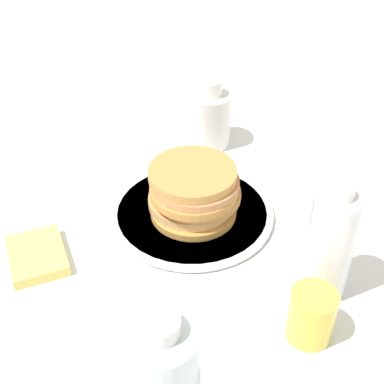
# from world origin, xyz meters

# --- Properties ---
(ground_plane) EXTENTS (4.00, 4.00, 0.00)m
(ground_plane) POSITION_xyz_m (0.00, 0.00, 0.00)
(ground_plane) COLOR white
(plate) EXTENTS (0.29, 0.29, 0.01)m
(plate) POSITION_xyz_m (0.03, -0.02, 0.01)
(plate) COLOR white
(plate) RESTS_ON ground_plane
(pancake_stack) EXTENTS (0.16, 0.16, 0.09)m
(pancake_stack) POSITION_xyz_m (0.03, -0.02, 0.06)
(pancake_stack) COLOR gold
(pancake_stack) RESTS_ON plate
(juice_glass) EXTENTS (0.07, 0.07, 0.08)m
(juice_glass) POSITION_xyz_m (-0.26, 0.08, 0.04)
(juice_glass) COLOR yellow
(juice_glass) RESTS_ON ground_plane
(cream_jug) EXTENTS (0.09, 0.09, 0.15)m
(cream_jug) POSITION_xyz_m (0.15, -0.23, 0.06)
(cream_jug) COLOR white
(cream_jug) RESTS_ON ground_plane
(water_bottle_near) EXTENTS (0.07, 0.07, 0.20)m
(water_bottle_near) POSITION_xyz_m (-0.23, -0.01, 0.09)
(water_bottle_near) COLOR white
(water_bottle_near) RESTS_ON ground_plane
(napkin) EXTENTS (0.14, 0.13, 0.02)m
(napkin) POSITION_xyz_m (0.16, 0.23, 0.01)
(napkin) COLOR #E5D166
(napkin) RESTS_ON ground_plane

